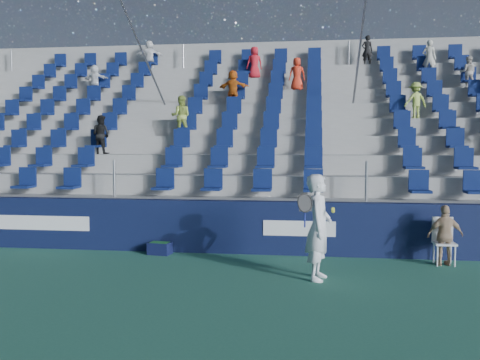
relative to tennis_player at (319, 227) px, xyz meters
name	(u,v)px	position (x,y,z in m)	size (l,w,h in m)	color
ground	(206,290)	(-1.91, -0.99, -0.98)	(70.00, 70.00, 0.00)	#2F6F55
sponsor_wall	(234,227)	(-1.90, 2.16, -0.38)	(24.00, 0.32, 1.20)	#0F173A
grandstand	(257,155)	(-1.90, 7.25, 1.16)	(24.00, 8.17, 6.63)	#9F9F9A
tennis_player	(319,227)	(0.00, 0.00, 0.00)	(0.69, 0.78, 1.95)	white
line_judge_chair	(443,237)	(2.59, 1.66, -0.42)	(0.43, 0.44, 0.97)	white
line_judge	(445,235)	(2.59, 1.51, -0.35)	(0.73, 0.30, 1.25)	tan
ball_bin	(160,248)	(-3.53, 1.76, -0.82)	(0.54, 0.40, 0.28)	#0F143A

